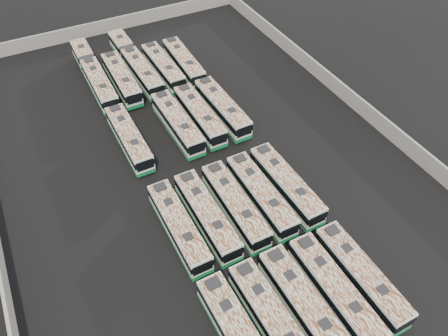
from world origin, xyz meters
TOP-DOWN VIEW (x-y plane):
  - ground at (0.00, 0.00)m, footprint 140.00×140.00m
  - perimeter_wall at (0.00, 0.00)m, footprint 45.20×73.20m
  - bus_front_left at (-3.26, -19.14)m, footprint 2.47×10.84m
  - bus_front_center at (-0.24, -19.37)m, footprint 2.46×11.16m
  - bus_front_right at (2.85, -19.38)m, footprint 2.36×10.98m
  - bus_front_far_right at (5.86, -19.25)m, footprint 2.30×10.70m
  - bus_midfront_far_left at (-6.27, -6.92)m, footprint 2.32×10.77m
  - bus_midfront_left at (-3.27, -6.96)m, footprint 2.34×10.89m
  - bus_midfront_center at (-0.19, -7.09)m, footprint 2.38×10.89m
  - bus_midfront_right at (2.83, -7.11)m, footprint 2.36×10.92m
  - bus_midfront_far_right at (5.93, -7.10)m, footprint 2.52×11.03m
  - bus_midback_far_left at (-6.35, 7.63)m, footprint 2.35×10.81m
  - bus_midback_center at (-0.24, 7.51)m, footprint 2.50×11.05m
  - bus_midback_right at (2.82, 7.64)m, footprint 2.34×10.90m
  - bus_midback_far_right at (5.99, 7.67)m, footprint 2.56×11.12m
  - bus_back_far_left at (-6.33, 22.74)m, footprint 2.36×16.75m
  - bus_back_left at (-3.29, 19.76)m, footprint 2.47×11.09m
  - bus_back_center at (-0.28, 22.81)m, footprint 2.65×16.78m
  - bus_back_right at (2.90, 19.93)m, footprint 2.45×10.76m
  - bus_back_far_right at (5.97, 19.72)m, footprint 2.57×10.90m

SIDE VIEW (x-z plane):
  - ground at x=0.00m, z-range 0.00..0.00m
  - perimeter_wall at x=0.00m, z-range 0.00..2.20m
  - bus_front_far_right at x=5.86m, z-range 0.03..3.04m
  - bus_back_right at x=2.90m, z-range 0.03..3.05m
  - bus_midfront_far_left at x=-6.27m, z-range 0.03..3.06m
  - bus_back_center at x=-0.28m, z-range 0.03..3.06m
  - bus_back_far_left at x=-6.33m, z-range 0.03..3.07m
  - bus_midback_far_left at x=-6.35m, z-range 0.03..3.07m
  - bus_front_left at x=-3.26m, z-range 0.03..3.08m
  - bus_back_far_right at x=5.97m, z-range 0.03..3.09m
  - bus_midfront_center at x=-0.19m, z-range 0.03..3.09m
  - bus_midfront_left at x=-3.27m, z-range 0.03..3.10m
  - bus_midback_right at x=2.82m, z-range 0.03..3.10m
  - bus_midfront_right at x=2.83m, z-range 0.03..3.11m
  - bus_front_right at x=2.85m, z-range 0.03..3.12m
  - bus_midfront_far_right at x=5.93m, z-range 0.03..3.13m
  - bus_midback_center at x=-0.24m, z-range 0.03..3.14m
  - bus_back_left at x=-3.29m, z-range 0.04..3.15m
  - bus_midback_far_right at x=5.99m, z-range 0.04..3.16m
  - bus_front_center at x=-0.24m, z-range 0.04..3.17m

